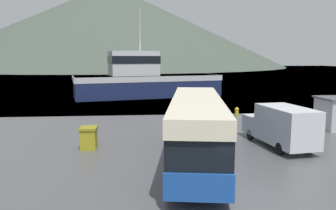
{
  "coord_description": "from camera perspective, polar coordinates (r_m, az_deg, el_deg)",
  "views": [
    {
      "loc": [
        -3.87,
        -11.67,
        5.5
      ],
      "look_at": [
        -1.73,
        12.26,
        2.0
      ],
      "focal_mm": 35.0,
      "sensor_mm": 36.0,
      "label": 1
    }
  ],
  "objects": [
    {
      "name": "tour_bus",
      "position": [
        17.45,
        4.97,
        -3.63
      ],
      "size": [
        4.45,
        12.54,
        3.4
      ],
      "rotation": [
        0.0,
        0.0,
        -0.16
      ],
      "color": "#194799",
      "rests_on": "ground"
    },
    {
      "name": "delivery_van",
      "position": [
        21.35,
        19.08,
        -3.4
      ],
      "size": [
        2.89,
        6.05,
        2.56
      ],
      "rotation": [
        0.0,
        0.0,
        0.14
      ],
      "color": "silver",
      "rests_on": "ground"
    },
    {
      "name": "hill_backdrop",
      "position": [
        212.54,
        -9.94,
        13.4
      ],
      "size": [
        209.01,
        209.01,
        49.71
      ],
      "primitive_type": "cone",
      "color": "#424C42",
      "rests_on": "ground"
    },
    {
      "name": "ground_plane",
      "position": [
        13.47,
        12.55,
        -16.03
      ],
      "size": [
        400.0,
        400.0,
        0.0
      ],
      "primitive_type": "plane",
      "color": "#4C4C4F"
    },
    {
      "name": "fishing_boat",
      "position": [
        46.24,
        -4.05,
        4.4
      ],
      "size": [
        21.14,
        10.49,
        12.06
      ],
      "rotation": [
        0.0,
        0.0,
        4.94
      ],
      "color": "#19234C",
      "rests_on": "water_surface"
    },
    {
      "name": "water_surface",
      "position": [
        151.21,
        -3.67,
        6.19
      ],
      "size": [
        240.0,
        240.0,
        0.0
      ],
      "primitive_type": "plane",
      "color": "slate",
      "rests_on": "ground"
    },
    {
      "name": "mooring_bollard",
      "position": [
        31.7,
        11.89,
        -1.07
      ],
      "size": [
        0.4,
        0.4,
        0.82
      ],
      "color": "#B29919",
      "rests_on": "ground"
    },
    {
      "name": "storage_bin",
      "position": [
        20.51,
        -13.63,
        -5.55
      ],
      "size": [
        1.0,
        1.24,
        1.33
      ],
      "color": "olive",
      "rests_on": "ground"
    }
  ]
}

